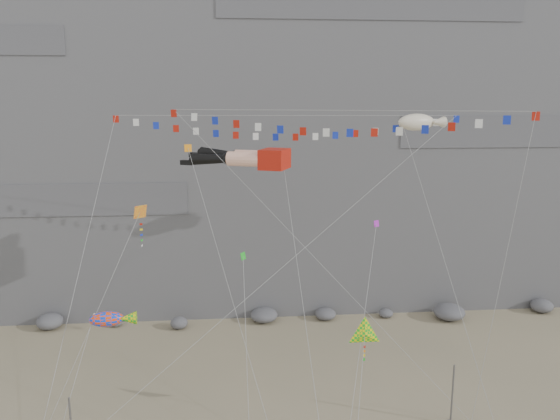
# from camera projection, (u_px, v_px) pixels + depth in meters

# --- Properties ---
(cliff) EXTENTS (80.00, 28.00, 50.00)m
(cliff) POSITION_uv_depth(u_px,v_px,m) (255.00, 64.00, 62.28)
(cliff) COLOR slate
(cliff) RESTS_ON ground
(talus_boulders) EXTENTS (60.00, 3.00, 1.20)m
(talus_boulders) POSITION_uv_depth(u_px,v_px,m) (264.00, 315.00, 52.49)
(talus_boulders) COLOR slate
(talus_boulders) RESTS_ON ground
(anchor_pole_right) EXTENTS (0.12, 0.12, 4.20)m
(anchor_pole_right) POSITION_uv_depth(u_px,v_px,m) (452.00, 395.00, 35.59)
(anchor_pole_right) COLOR slate
(anchor_pole_right) RESTS_ON ground
(legs_kite) EXTENTS (8.86, 19.41, 22.97)m
(legs_kite) POSITION_uv_depth(u_px,v_px,m) (246.00, 158.00, 40.51)
(legs_kite) COLOR #B8190B
(legs_kite) RESTS_ON ground
(flag_banner_upper) EXTENTS (28.97, 16.94, 29.60)m
(flag_banner_upper) POSITION_uv_depth(u_px,v_px,m) (285.00, 116.00, 42.40)
(flag_banner_upper) COLOR #B8190B
(flag_banner_upper) RESTS_ON ground
(flag_banner_lower) EXTENTS (22.56, 9.37, 22.86)m
(flag_banner_lower) POSITION_uv_depth(u_px,v_px,m) (339.00, 111.00, 36.15)
(flag_banner_lower) COLOR #B8190B
(flag_banner_lower) RESTS_ON ground
(harlequin_kite) EXTENTS (7.19, 5.96, 16.07)m
(harlequin_kite) POSITION_uv_depth(u_px,v_px,m) (140.00, 213.00, 34.50)
(harlequin_kite) COLOR red
(harlequin_kite) RESTS_ON ground
(fish_windsock) EXTENTS (4.74, 4.43, 9.08)m
(fish_windsock) POSITION_uv_depth(u_px,v_px,m) (106.00, 319.00, 33.33)
(fish_windsock) COLOR #FF410D
(fish_windsock) RESTS_ON ground
(delta_kite) EXTENTS (3.53, 7.59, 10.25)m
(delta_kite) POSITION_uv_depth(u_px,v_px,m) (365.00, 335.00, 33.50)
(delta_kite) COLOR yellow
(delta_kite) RESTS_ON ground
(blimp_windsock) EXTENTS (4.61, 13.09, 22.65)m
(blimp_windsock) POSITION_uv_depth(u_px,v_px,m) (417.00, 123.00, 42.25)
(blimp_windsock) COLOR beige
(blimp_windsock) RESTS_ON ground
(small_kite_a) EXTENTS (6.50, 14.13, 22.89)m
(small_kite_a) POSITION_uv_depth(u_px,v_px,m) (190.00, 153.00, 39.01)
(small_kite_a) COLOR orange
(small_kite_a) RESTS_ON ground
(small_kite_b) EXTENTS (5.55, 13.57, 18.28)m
(small_kite_b) POSITION_uv_depth(u_px,v_px,m) (376.00, 228.00, 40.23)
(small_kite_b) COLOR #B421C2
(small_kite_b) RESTS_ON ground
(small_kite_c) EXTENTS (1.07, 8.61, 13.56)m
(small_kite_c) POSITION_uv_depth(u_px,v_px,m) (243.00, 260.00, 35.37)
(small_kite_c) COLOR green
(small_kite_c) RESTS_ON ground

